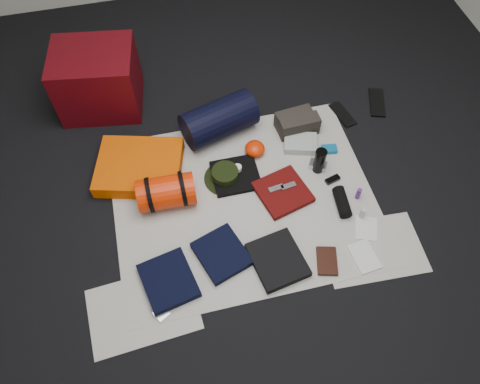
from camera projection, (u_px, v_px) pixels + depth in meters
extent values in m
cube|color=black|center=(244.00, 201.00, 2.92)|extent=(4.50, 4.50, 0.02)
cube|color=silver|center=(244.00, 200.00, 2.91)|extent=(1.60, 1.30, 0.01)
cube|color=silver|center=(143.00, 309.00, 2.53)|extent=(0.61, 0.44, 0.00)
cube|color=silver|center=(372.00, 249.00, 2.73)|extent=(0.60, 0.43, 0.00)
cube|color=#4E050B|center=(98.00, 80.00, 3.18)|extent=(0.60, 0.52, 0.45)
cube|color=#E45102|center=(139.00, 167.00, 2.99)|extent=(0.62, 0.56, 0.10)
cylinder|color=red|center=(166.00, 192.00, 2.82)|extent=(0.35, 0.22, 0.20)
cylinder|color=black|center=(150.00, 195.00, 2.80)|extent=(0.02, 0.22, 0.22)
cylinder|color=black|center=(183.00, 188.00, 2.83)|extent=(0.03, 0.22, 0.22)
cylinder|color=black|center=(219.00, 119.00, 3.11)|extent=(0.54, 0.38, 0.25)
cylinder|color=black|center=(225.00, 178.00, 3.00)|extent=(0.28, 0.28, 0.01)
cylinder|color=black|center=(225.00, 174.00, 2.96)|extent=(0.17, 0.17, 0.07)
cube|color=#2C2722|center=(294.00, 119.00, 3.20)|extent=(0.26, 0.12, 0.13)
cube|color=#2C2722|center=(299.00, 126.00, 3.15)|extent=(0.27, 0.11, 0.14)
cube|color=black|center=(342.00, 114.00, 3.30)|extent=(0.14, 0.25, 0.01)
cube|color=black|center=(377.00, 103.00, 3.36)|extent=(0.18, 0.29, 0.02)
cube|color=black|center=(169.00, 281.00, 2.59)|extent=(0.33, 0.36, 0.05)
cube|color=black|center=(222.00, 254.00, 2.68)|extent=(0.34, 0.36, 0.05)
cube|color=black|center=(278.00, 260.00, 2.66)|extent=(0.33, 0.36, 0.05)
cube|color=black|center=(236.00, 175.00, 3.00)|extent=(0.30, 0.28, 0.03)
cube|color=#4D0908|center=(283.00, 192.00, 2.92)|extent=(0.36, 0.36, 0.04)
ellipsoid|color=red|center=(255.00, 149.00, 3.08)|extent=(0.14, 0.14, 0.09)
cube|color=#99A198|center=(300.00, 143.00, 3.12)|extent=(0.25, 0.22, 0.05)
cylinder|color=black|center=(320.00, 161.00, 2.96)|extent=(0.08, 0.08, 0.18)
cylinder|color=black|center=(342.00, 202.00, 2.86)|extent=(0.09, 0.20, 0.08)
cube|color=#B5B5BA|center=(318.00, 165.00, 3.03)|extent=(0.13, 0.11, 0.04)
cube|color=#0E5C89|center=(329.00, 149.00, 3.11)|extent=(0.11, 0.08, 0.03)
cylinder|color=#592578|center=(358.00, 194.00, 2.89)|extent=(0.03, 0.03, 0.09)
cylinder|color=#AEB3AF|center=(362.00, 213.00, 2.81)|extent=(0.03, 0.03, 0.09)
cube|color=black|center=(327.00, 261.00, 2.67)|extent=(0.15, 0.20, 0.02)
cube|color=silver|center=(364.00, 257.00, 2.69)|extent=(0.15, 0.21, 0.01)
cube|color=silver|center=(366.00, 228.00, 2.80)|extent=(0.18, 0.20, 0.01)
cube|color=black|center=(333.00, 180.00, 2.98)|extent=(0.10, 0.06, 0.02)
cube|color=#B5B5BA|center=(161.00, 313.00, 2.51)|extent=(0.10, 0.10, 0.01)
cylinder|color=silver|center=(238.00, 168.00, 2.99)|extent=(0.05, 0.05, 0.04)
cube|color=#B5B5BA|center=(276.00, 188.00, 2.90)|extent=(0.10, 0.05, 0.01)
cube|color=#B5B5BA|center=(288.00, 186.00, 2.91)|extent=(0.10, 0.05, 0.01)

